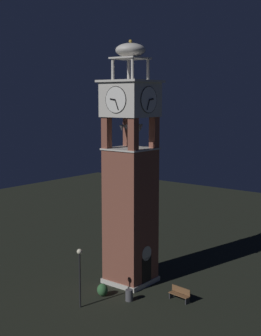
# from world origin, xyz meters

# --- Properties ---
(ground) EXTENTS (80.00, 80.00, 0.00)m
(ground) POSITION_xyz_m (0.00, 0.00, 0.00)
(ground) COLOR black
(clock_tower) EXTENTS (3.65, 3.65, 18.07)m
(clock_tower) POSITION_xyz_m (0.00, -0.00, 7.58)
(clock_tower) COLOR brown
(clock_tower) RESTS_ON ground
(park_bench) EXTENTS (0.62, 1.64, 0.95)m
(park_bench) POSITION_xyz_m (-0.66, -4.91, 0.48)
(park_bench) COLOR brown
(park_bench) RESTS_ON ground
(lamp_post) EXTENTS (0.36, 0.36, 4.05)m
(lamp_post) POSITION_xyz_m (-5.75, -0.28, 2.79)
(lamp_post) COLOR black
(lamp_post) RESTS_ON ground
(trash_bin) EXTENTS (0.52, 0.52, 0.80)m
(trash_bin) POSITION_xyz_m (-2.86, -2.17, 0.40)
(trash_bin) COLOR #4C4C51
(trash_bin) RESTS_ON ground
(shrub_near_entry) EXTENTS (1.06, 1.06, 0.95)m
(shrub_near_entry) POSITION_xyz_m (2.64, 2.12, 0.48)
(shrub_near_entry) COLOR #336638
(shrub_near_entry) RESTS_ON ground
(shrub_left_of_tower) EXTENTS (0.85, 0.85, 0.76)m
(shrub_left_of_tower) POSITION_xyz_m (1.09, 2.35, 0.38)
(shrub_left_of_tower) COLOR #336638
(shrub_left_of_tower) RESTS_ON ground
(shrub_behind_bench) EXTENTS (0.77, 0.77, 0.90)m
(shrub_behind_bench) POSITION_xyz_m (-3.38, -0.16, 0.45)
(shrub_behind_bench) COLOR #336638
(shrub_behind_bench) RESTS_ON ground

